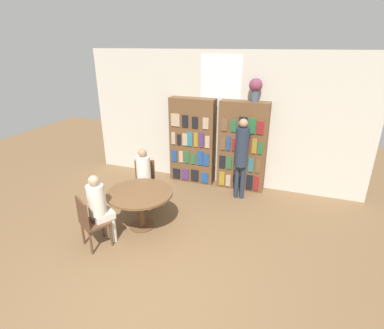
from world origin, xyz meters
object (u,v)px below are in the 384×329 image
reading_table (140,198)px  chair_near_camera (90,220)px  seated_reader_right (99,205)px  bookshelf_left (193,141)px  librarian_standing (242,152)px  chair_left_side (145,180)px  seated_reader_left (144,175)px  flower_vase (256,87)px  bookshelf_right (242,147)px

reading_table → chair_near_camera: 0.92m
seated_reader_right → reading_table: bearing=90.0°
bookshelf_left → librarian_standing: 1.35m
chair_left_side → seated_reader_left: size_ratio=0.73×
chair_near_camera → chair_left_side: bearing=117.0°
bookshelf_left → chair_left_side: bookshelf_left is taller
chair_near_camera → seated_reader_right: (0.09, 0.15, 0.20)m
chair_left_side → seated_reader_left: (0.07, -0.16, 0.20)m
bookshelf_left → librarian_standing: size_ratio=1.14×
reading_table → flower_vase: bearing=55.3°
flower_vase → librarian_standing: bearing=-101.8°
bookshelf_right → reading_table: bookshelf_right is taller
bookshelf_left → bookshelf_right: same height
reading_table → seated_reader_left: (-0.29, 0.68, 0.12)m
bookshelf_left → librarian_standing: (1.25, -0.50, 0.06)m
seated_reader_right → bookshelf_right: bearing=89.5°
flower_vase → reading_table: (-1.53, -2.22, -1.70)m
bookshelf_left → chair_left_side: (-0.54, -1.37, -0.49)m
chair_near_camera → librarian_standing: (1.90, 2.50, 0.55)m
reading_table → chair_near_camera: (-0.47, -0.79, -0.08)m
bookshelf_right → seated_reader_right: bookshelf_right is taller
bookshelf_right → reading_table: size_ratio=1.73×
bookshelf_left → bookshelf_right: size_ratio=1.00×
bookshelf_left → librarian_standing: bearing=-21.8°
chair_left_side → seated_reader_right: size_ratio=0.73×
seated_reader_left → seated_reader_right: (-0.08, -1.31, 0.00)m
seated_reader_left → flower_vase: bearing=-163.1°
flower_vase → chair_near_camera: (-2.00, -3.00, -1.77)m
bookshelf_right → seated_reader_right: bearing=-121.2°
reading_table → librarian_standing: 2.28m
chair_left_side → chair_near_camera: bearing=63.0°
bookshelf_left → chair_left_side: 1.55m
bookshelf_left → seated_reader_left: bearing=-106.9°
bookshelf_right → seated_reader_left: size_ratio=1.61×
flower_vase → chair_left_side: (-1.90, -1.38, -1.77)m
reading_table → chair_left_side: (-0.36, 0.84, -0.08)m
reading_table → librarian_standing: librarian_standing is taller
chair_near_camera → chair_left_side: size_ratio=1.00×
bookshelf_right → seated_reader_right: (-1.72, -2.84, -0.28)m
seated_reader_right → librarian_standing: size_ratio=0.71×
bookshelf_left → flower_vase: (1.36, 0.00, 1.29)m
reading_table → seated_reader_right: bearing=-120.7°
bookshelf_right → seated_reader_left: 2.27m
seated_reader_left → bookshelf_right: bearing=-160.1°
chair_left_side → librarian_standing: (1.79, 0.87, 0.55)m
chair_left_side → seated_reader_right: seated_reader_right is taller
chair_near_camera → librarian_standing: 3.18m
librarian_standing → reading_table: bearing=-129.8°
reading_table → seated_reader_right: seated_reader_right is taller
chair_near_camera → flower_vase: bearing=87.0°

